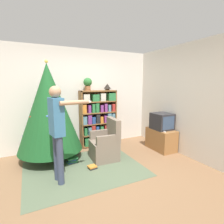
# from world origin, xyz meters

# --- Properties ---
(ground_plane) EXTENTS (14.00, 14.00, 0.00)m
(ground_plane) POSITION_xyz_m (0.00, 0.00, 0.00)
(ground_plane) COLOR #846042
(wall_back) EXTENTS (8.00, 0.10, 2.60)m
(wall_back) POSITION_xyz_m (0.00, 1.90, 1.30)
(wall_back) COLOR silver
(wall_back) RESTS_ON ground_plane
(wall_right) EXTENTS (0.10, 8.00, 2.60)m
(wall_right) POSITION_xyz_m (2.25, 0.00, 1.30)
(wall_right) COLOR silver
(wall_right) RESTS_ON ground_plane
(area_rug) EXTENTS (2.25, 1.71, 0.01)m
(area_rug) POSITION_xyz_m (-0.14, 0.48, 0.00)
(area_rug) COLOR #56664C
(area_rug) RESTS_ON ground_plane
(bookshelf) EXTENTS (1.00, 0.30, 1.51)m
(bookshelf) POSITION_xyz_m (0.64, 1.67, 0.74)
(bookshelf) COLOR brown
(bookshelf) RESTS_ON ground_plane
(tv_stand) EXTENTS (0.44, 0.76, 0.54)m
(tv_stand) POSITION_xyz_m (1.97, 0.65, 0.27)
(tv_stand) COLOR #996638
(tv_stand) RESTS_ON ground_plane
(television) EXTENTS (0.44, 0.48, 0.41)m
(television) POSITION_xyz_m (1.97, 0.64, 0.75)
(television) COLOR #28282D
(television) RESTS_ON tv_stand
(game_remote) EXTENTS (0.04, 0.12, 0.02)m
(game_remote) POSITION_xyz_m (1.83, 0.42, 0.55)
(game_remote) COLOR white
(game_remote) RESTS_ON tv_stand
(christmas_tree) EXTENTS (1.39, 1.39, 2.19)m
(christmas_tree) POSITION_xyz_m (-0.67, 1.28, 1.17)
(christmas_tree) COLOR #4C3323
(christmas_tree) RESTS_ON ground_plane
(armchair) EXTENTS (0.60, 0.59, 0.92)m
(armchair) POSITION_xyz_m (0.44, 0.73, 0.32)
(armchair) COLOR #7A6B5B
(armchair) RESTS_ON ground_plane
(standing_person) EXTENTS (0.68, 0.46, 1.65)m
(standing_person) POSITION_xyz_m (-0.66, 0.23, 0.98)
(standing_person) COLOR #38425B
(standing_person) RESTS_ON ground_plane
(potted_plant) EXTENTS (0.22, 0.22, 0.33)m
(potted_plant) POSITION_xyz_m (0.36, 1.68, 1.70)
(potted_plant) COLOR #935B38
(potted_plant) RESTS_ON bookshelf
(table_lamp) EXTENTS (0.20, 0.20, 0.18)m
(table_lamp) POSITION_xyz_m (0.92, 1.68, 1.62)
(table_lamp) COLOR #473828
(table_lamp) RESTS_ON bookshelf
(book_pile_near_tree) EXTENTS (0.25, 0.18, 0.10)m
(book_pile_near_tree) POSITION_xyz_m (-0.29, 0.88, 0.05)
(book_pile_near_tree) COLOR #284C93
(book_pile_near_tree) RESTS_ON ground_plane
(book_pile_by_chair) EXTENTS (0.18, 0.17, 0.06)m
(book_pile_by_chair) POSITION_xyz_m (0.00, 0.42, 0.03)
(book_pile_by_chair) COLOR #232328
(book_pile_by_chair) RESTS_ON ground_plane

